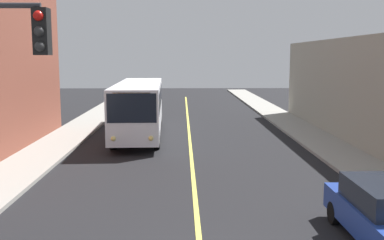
% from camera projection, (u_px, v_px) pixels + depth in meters
% --- Properties ---
extents(sidewalk_left, '(2.50, 90.00, 0.15)m').
position_uv_depth(sidewalk_left, '(18.00, 171.00, 18.47)').
color(sidewalk_left, gray).
rests_on(sidewalk_left, ground).
extents(sidewalk_right, '(2.50, 90.00, 0.15)m').
position_uv_depth(sidewalk_right, '(365.00, 169.00, 18.79)').
color(sidewalk_right, gray).
rests_on(sidewalk_right, ground).
extents(lane_stripe_center, '(0.16, 60.00, 0.01)m').
position_uv_depth(lane_stripe_center, '(190.00, 148.00, 23.59)').
color(lane_stripe_center, '#D8CC4C').
rests_on(lane_stripe_center, ground).
extents(city_bus, '(2.95, 12.22, 3.20)m').
position_uv_depth(city_bus, '(139.00, 106.00, 27.09)').
color(city_bus, silver).
rests_on(city_bus, ground).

